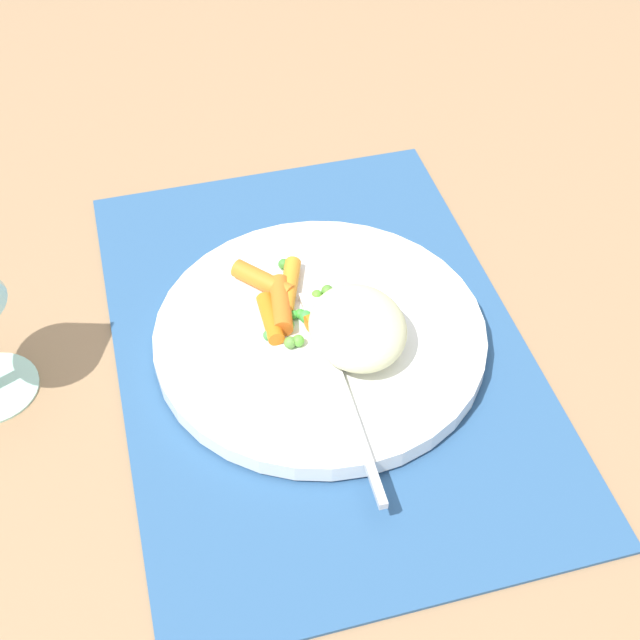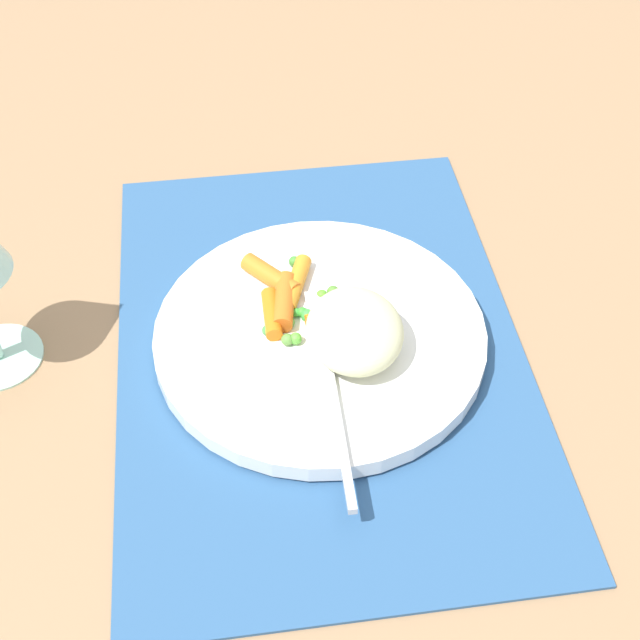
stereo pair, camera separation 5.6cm
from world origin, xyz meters
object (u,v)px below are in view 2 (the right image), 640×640
Objects in this scene: plate at (320,336)px; carrot_portion at (290,296)px; fork at (327,369)px; rice_mound at (355,331)px.

carrot_portion is at bearing 31.43° from plate.
rice_mound is at bearing -49.89° from fork.
plate is at bearing 44.13° from rice_mound.
fork is (-0.04, 0.00, 0.01)m from plate.
fork is (-0.07, -0.02, -0.00)m from carrot_portion.
plate is 1.28× the size of fork.
fork is at bearing -165.82° from carrot_portion.
plate is 0.04m from rice_mound.
fork is (-0.02, 0.02, -0.02)m from rice_mound.
rice_mound reaches higher than plate.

